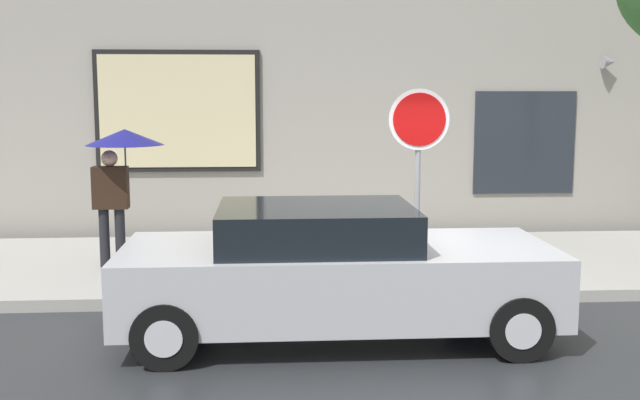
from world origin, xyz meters
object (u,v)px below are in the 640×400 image
object	(u,v)px
parked_car	(333,272)
stop_sign	(418,147)
fire_hydrant	(235,249)
pedestrian_with_umbrella	(121,156)

from	to	relation	value
parked_car	stop_sign	bearing A→B (deg)	52.82
fire_hydrant	pedestrian_with_umbrella	world-z (taller)	pedestrian_with_umbrella
stop_sign	pedestrian_with_umbrella	bearing A→B (deg)	161.95
fire_hydrant	parked_car	bearing A→B (deg)	-60.68
parked_car	fire_hydrant	xyz separation A→B (m)	(-1.12, 1.99, -0.16)
pedestrian_with_umbrella	stop_sign	bearing A→B (deg)	-18.05
parked_car	fire_hydrant	world-z (taller)	parked_car
fire_hydrant	pedestrian_with_umbrella	xyz separation A→B (m)	(-1.58, 0.85, 1.16)
stop_sign	parked_car	bearing A→B (deg)	-127.18
fire_hydrant	stop_sign	bearing A→B (deg)	-10.21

